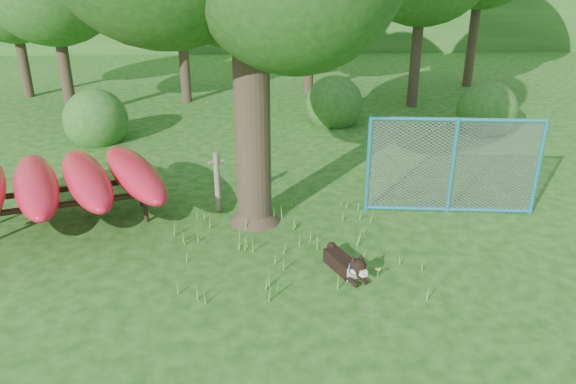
{
  "coord_description": "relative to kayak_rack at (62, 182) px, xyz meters",
  "views": [
    {
      "loc": [
        -0.22,
        -8.18,
        5.06
      ],
      "look_at": [
        0.2,
        1.2,
        1.0
      ],
      "focal_mm": 35.0,
      "sensor_mm": 36.0,
      "label": 1
    }
  ],
  "objects": [
    {
      "name": "wooden_post",
      "position": [
        2.97,
        0.53,
        -0.24
      ],
      "size": [
        0.34,
        0.21,
        1.28
      ],
      "rotation": [
        0.0,
        0.0,
        0.43
      ],
      "color": "#6F6553",
      "rests_on": "ground"
    },
    {
      "name": "husky_dog",
      "position": [
        5.31,
        -2.13,
        -0.73
      ],
      "size": [
        0.67,
        1.14,
        0.53
      ],
      "rotation": [
        0.0,
        0.0,
        0.44
      ],
      "color": "black",
      "rests_on": "ground"
    },
    {
      "name": "fence_section",
      "position": [
        7.77,
        0.23,
        0.11
      ],
      "size": [
        3.49,
        0.45,
        3.41
      ],
      "rotation": [
        0.0,
        0.0,
        -0.1
      ],
      "color": "#2895BB",
      "rests_on": "ground"
    },
    {
      "name": "ground",
      "position": [
        4.17,
        -2.09,
        -0.91
      ],
      "size": [
        80.0,
        80.0,
        0.0
      ],
      "primitive_type": "plane",
      "color": "#174A0E",
      "rests_on": "ground"
    },
    {
      "name": "kayak_rack",
      "position": [
        0.0,
        0.0,
        0.0
      ],
      "size": [
        4.77,
        4.28,
        1.2
      ],
      "rotation": [
        0.0,
        0.0,
        0.3
      ],
      "color": "black",
      "rests_on": "ground"
    },
    {
      "name": "wildflower_clump",
      "position": [
        5.81,
        -2.3,
        -0.75
      ],
      "size": [
        0.1,
        0.09,
        0.21
      ],
      "rotation": [
        0.0,
        0.0,
        -0.02
      ],
      "color": "#579932",
      "rests_on": "ground"
    },
    {
      "name": "shrub_mid",
      "position": [
        6.17,
        6.91,
        -0.91
      ],
      "size": [
        1.8,
        1.8,
        1.8
      ],
      "primitive_type": "sphere",
      "color": "#235A1D",
      "rests_on": "ground"
    },
    {
      "name": "shrub_right",
      "position": [
        10.67,
        5.91,
        -0.91
      ],
      "size": [
        1.8,
        1.8,
        1.8
      ],
      "primitive_type": "sphere",
      "color": "#235A1D",
      "rests_on": "ground"
    },
    {
      "name": "shrub_left",
      "position": [
        -0.83,
        5.41,
        -0.91
      ],
      "size": [
        1.8,
        1.8,
        1.8
      ],
      "primitive_type": "sphere",
      "color": "#235A1D",
      "rests_on": "ground"
    }
  ]
}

